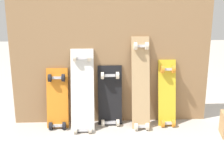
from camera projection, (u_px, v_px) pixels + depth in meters
name	position (u px, v px, depth m)	size (l,w,h in m)	color
ground_plane	(112.00, 123.00, 2.92)	(12.00, 12.00, 0.00)	#B2AAA0
plywood_wall_panel	(111.00, 38.00, 2.77)	(1.86, 0.04, 1.63)	#99724C
skateboard_orange	(57.00, 102.00, 2.79)	(0.20, 0.21, 0.61)	orange
skateboard_white	(82.00, 94.00, 2.73)	(0.21, 0.30, 0.79)	silver
skateboard_black	(110.00, 99.00, 2.84)	(0.23, 0.16, 0.63)	black
skateboard_natural	(141.00, 86.00, 2.77)	(0.17, 0.27, 0.90)	tan
skateboard_yellow	(167.00, 96.00, 2.84)	(0.17, 0.21, 0.68)	gold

